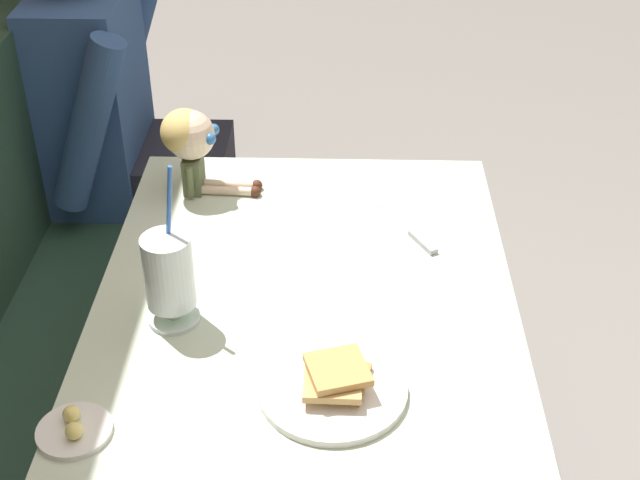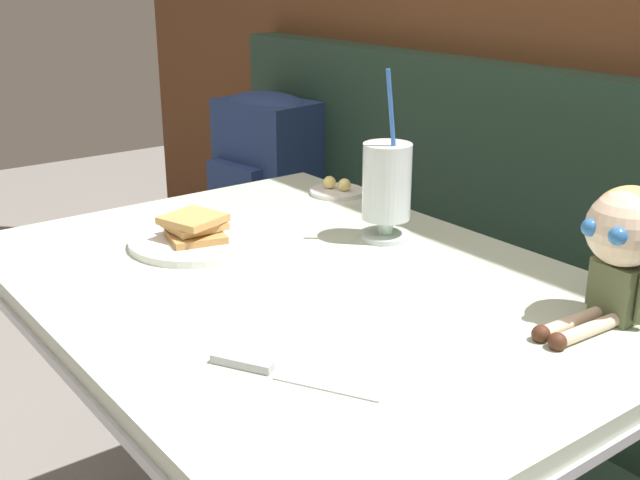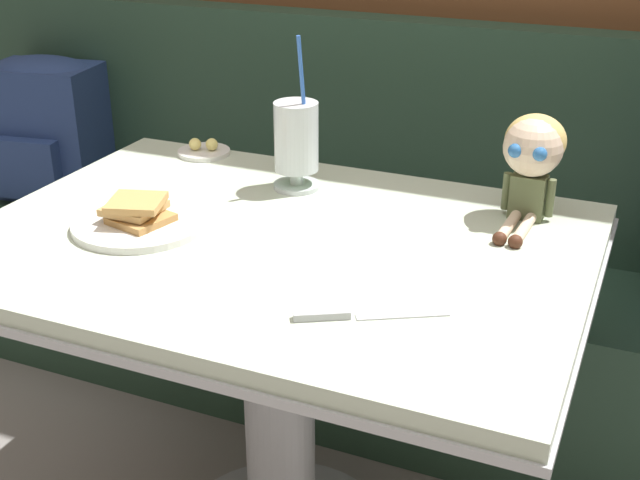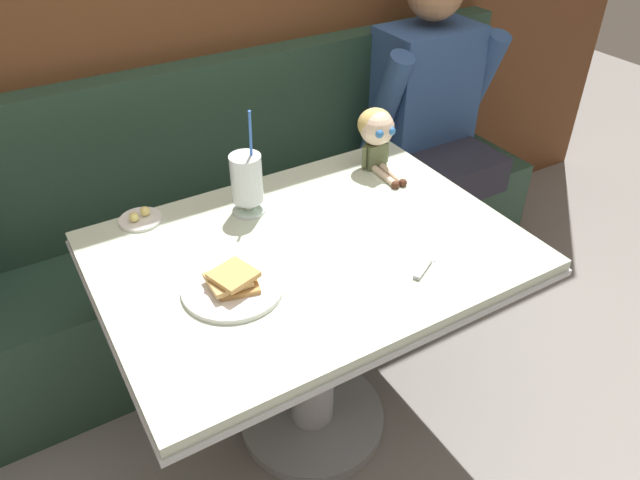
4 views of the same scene
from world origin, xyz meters
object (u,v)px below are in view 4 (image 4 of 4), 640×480
(diner_patron, at_px, (430,102))
(toast_plate, at_px, (233,285))
(milkshake_glass, at_px, (247,181))
(butter_knife, at_px, (428,262))
(seated_doll, at_px, (377,131))
(butter_saucer, at_px, (140,218))

(diner_patron, bearing_deg, toast_plate, -150.60)
(toast_plate, xyz_separation_m, milkshake_glass, (0.18, 0.30, 0.09))
(diner_patron, bearing_deg, milkshake_glass, -160.22)
(butter_knife, relative_size, diner_patron, 0.26)
(butter_knife, distance_m, diner_patron, 1.04)
(seated_doll, bearing_deg, butter_saucer, 173.71)
(butter_saucer, xyz_separation_m, diner_patron, (1.24, 0.23, -0.01))
(seated_doll, distance_m, diner_patron, 0.59)
(seated_doll, relative_size, diner_patron, 0.27)
(butter_knife, distance_m, seated_doll, 0.53)
(toast_plate, relative_size, butter_knife, 1.17)
(seated_doll, height_order, diner_patron, diner_patron)
(butter_saucer, xyz_separation_m, butter_knife, (0.57, -0.57, -0.00))
(butter_saucer, relative_size, diner_patron, 0.15)
(butter_knife, bearing_deg, seated_doll, 70.18)
(seated_doll, bearing_deg, toast_plate, -153.26)
(butter_saucer, xyz_separation_m, seated_doll, (0.75, -0.08, 0.12))
(milkshake_glass, relative_size, diner_patron, 0.39)
(butter_knife, height_order, seated_doll, seated_doll)
(seated_doll, bearing_deg, butter_knife, -109.82)
(toast_plate, distance_m, diner_patron, 1.30)
(milkshake_glass, relative_size, butter_saucer, 2.63)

